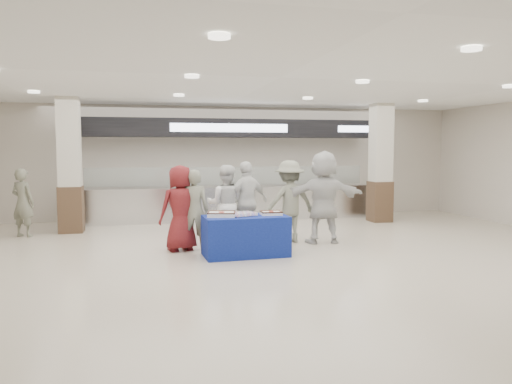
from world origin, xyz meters
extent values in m
plane|color=beige|center=(0.00, 0.00, 0.00)|extent=(14.00, 14.00, 0.00)
cube|color=silver|center=(0.00, 5.40, 0.45)|extent=(8.00, 0.80, 0.90)
cube|color=silver|center=(0.00, 5.40, 0.92)|extent=(8.00, 0.85, 0.04)
cube|color=white|center=(0.00, 5.10, 1.25)|extent=(7.60, 0.02, 0.50)
cube|color=black|center=(0.00, 5.40, 2.55)|extent=(8.40, 0.70, 0.50)
cube|color=white|center=(0.00, 5.04, 2.55)|extent=(3.20, 0.03, 0.22)
cube|color=white|center=(3.80, 5.04, 2.55)|extent=(1.40, 0.03, 0.18)
cube|color=#3D2A1B|center=(-4.00, 4.20, 0.55)|extent=(0.55, 0.55, 1.10)
cube|color=beige|center=(-4.00, 4.20, 2.15)|extent=(0.50, 0.50, 2.10)
cube|color=#3D2A1B|center=(4.00, 4.20, 0.55)|extent=(0.55, 0.55, 1.10)
cube|color=beige|center=(4.00, 4.20, 2.15)|extent=(0.50, 0.50, 2.10)
cube|color=navy|center=(-0.47, 0.70, 0.38)|extent=(1.59, 0.85, 0.75)
cube|color=white|center=(-0.91, 0.72, 0.79)|extent=(0.57, 0.48, 0.08)
cube|color=#432313|center=(-0.91, 0.72, 0.84)|extent=(0.57, 0.48, 0.02)
cylinder|color=#B22619|center=(-0.91, 0.72, 0.83)|extent=(0.13, 0.13, 0.01)
cube|color=white|center=(0.04, 0.74, 0.78)|extent=(0.39, 0.31, 0.06)
cube|color=#432313|center=(0.04, 0.74, 0.82)|extent=(0.39, 0.31, 0.02)
cylinder|color=#B22619|center=(0.04, 0.74, 0.81)|extent=(0.09, 0.09, 0.01)
cube|color=#B0B0B5|center=(-0.52, 0.72, 0.76)|extent=(0.49, 0.42, 0.02)
imported|color=maroon|center=(-1.61, 1.45, 0.84)|extent=(0.94, 0.76, 1.68)
imported|color=slate|center=(-1.35, 1.43, 0.80)|extent=(0.64, 0.47, 1.59)
imported|color=white|center=(-0.63, 2.00, 0.83)|extent=(0.96, 0.84, 1.66)
imported|color=white|center=(-0.17, 2.00, 0.87)|extent=(1.10, 0.79, 1.73)
imported|color=slate|center=(0.72, 1.85, 0.87)|extent=(1.19, 0.76, 1.74)
imported|color=silver|center=(1.39, 1.59, 0.98)|extent=(1.85, 0.74, 1.95)
imported|color=slate|center=(-4.98, 3.81, 0.78)|extent=(0.68, 0.60, 1.56)
camera|label=1|loc=(-2.30, -8.29, 2.00)|focal=35.00mm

